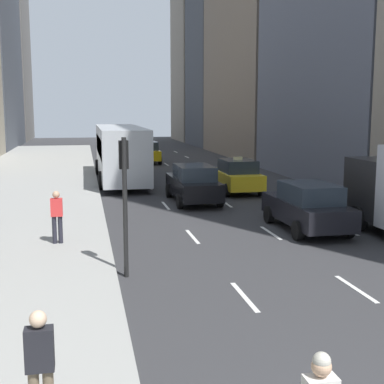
{
  "coord_description": "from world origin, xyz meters",
  "views": [
    {
      "loc": [
        -3.74,
        -3.34,
        4.29
      ],
      "look_at": [
        -0.14,
        14.39,
        1.48
      ],
      "focal_mm": 50.0,
      "sensor_mm": 36.0,
      "label": 1
    }
  ],
  "objects_px": {
    "sedan_silver_behind": "(307,206)",
    "pedestrian_far_walking": "(57,214)",
    "taxi_second": "(237,176)",
    "traffic_light_pole": "(124,184)",
    "sedan_black_near": "(193,183)",
    "pedestrian_near_curb": "(40,366)",
    "taxi_lead": "(147,152)",
    "city_bus": "(120,151)"
  },
  "relations": [
    {
      "from": "sedan_silver_behind",
      "to": "pedestrian_far_walking",
      "type": "relative_size",
      "value": 2.75
    },
    {
      "from": "taxi_second",
      "to": "traffic_light_pole",
      "type": "height_order",
      "value": "traffic_light_pole"
    },
    {
      "from": "sedan_black_near",
      "to": "pedestrian_near_curb",
      "type": "bearing_deg",
      "value": -107.76
    },
    {
      "from": "sedan_black_near",
      "to": "pedestrian_far_walking",
      "type": "xyz_separation_m",
      "value": [
        -5.81,
        -7.26,
        0.18
      ]
    },
    {
      "from": "sedan_black_near",
      "to": "pedestrian_near_curb",
      "type": "height_order",
      "value": "pedestrian_near_curb"
    },
    {
      "from": "taxi_lead",
      "to": "city_bus",
      "type": "height_order",
      "value": "city_bus"
    },
    {
      "from": "taxi_lead",
      "to": "pedestrian_far_walking",
      "type": "distance_m",
      "value": 26.49
    },
    {
      "from": "city_bus",
      "to": "pedestrian_near_curb",
      "type": "bearing_deg",
      "value": -96.17
    },
    {
      "from": "sedan_silver_behind",
      "to": "taxi_lead",
      "type": "bearing_deg",
      "value": 96.36
    },
    {
      "from": "sedan_silver_behind",
      "to": "pedestrian_near_curb",
      "type": "distance_m",
      "value": 13.71
    },
    {
      "from": "city_bus",
      "to": "pedestrian_far_walking",
      "type": "bearing_deg",
      "value": -101.05
    },
    {
      "from": "pedestrian_far_walking",
      "to": "sedan_black_near",
      "type": "bearing_deg",
      "value": 51.31
    },
    {
      "from": "pedestrian_near_curb",
      "to": "taxi_lead",
      "type": "bearing_deg",
      "value": 81.2
    },
    {
      "from": "taxi_second",
      "to": "sedan_silver_behind",
      "type": "xyz_separation_m",
      "value": [
        0.0,
        -8.99,
        -0.01
      ]
    },
    {
      "from": "sedan_black_near",
      "to": "sedan_silver_behind",
      "type": "bearing_deg",
      "value": -66.75
    },
    {
      "from": "taxi_lead",
      "to": "sedan_silver_behind",
      "type": "relative_size",
      "value": 0.97
    },
    {
      "from": "traffic_light_pole",
      "to": "pedestrian_near_curb",
      "type": "bearing_deg",
      "value": -103.24
    },
    {
      "from": "pedestrian_far_walking",
      "to": "city_bus",
      "type": "bearing_deg",
      "value": 78.95
    },
    {
      "from": "pedestrian_near_curb",
      "to": "pedestrian_far_walking",
      "type": "xyz_separation_m",
      "value": [
        -0.25,
        10.12,
        0.0
      ]
    },
    {
      "from": "pedestrian_near_curb",
      "to": "pedestrian_far_walking",
      "type": "bearing_deg",
      "value": 91.41
    },
    {
      "from": "sedan_silver_behind",
      "to": "pedestrian_near_curb",
      "type": "height_order",
      "value": "pedestrian_near_curb"
    },
    {
      "from": "taxi_second",
      "to": "pedestrian_far_walking",
      "type": "bearing_deg",
      "value": -131.51
    },
    {
      "from": "taxi_second",
      "to": "sedan_silver_behind",
      "type": "bearing_deg",
      "value": -90.0
    },
    {
      "from": "city_bus",
      "to": "traffic_light_pole",
      "type": "xyz_separation_m",
      "value": [
        -1.14,
        -18.61,
        0.62
      ]
    },
    {
      "from": "city_bus",
      "to": "pedestrian_far_walking",
      "type": "xyz_separation_m",
      "value": [
        -3.0,
        -15.36,
        -0.72
      ]
    },
    {
      "from": "city_bus",
      "to": "pedestrian_far_walking",
      "type": "distance_m",
      "value": 15.66
    },
    {
      "from": "city_bus",
      "to": "pedestrian_near_curb",
      "type": "xyz_separation_m",
      "value": [
        -2.75,
        -25.47,
        -0.72
      ]
    },
    {
      "from": "taxi_lead",
      "to": "pedestrian_near_curb",
      "type": "height_order",
      "value": "taxi_lead"
    },
    {
      "from": "pedestrian_near_curb",
      "to": "traffic_light_pole",
      "type": "distance_m",
      "value": 7.17
    },
    {
      "from": "city_bus",
      "to": "sedan_black_near",
      "type": "bearing_deg",
      "value": -70.85
    },
    {
      "from": "pedestrian_near_curb",
      "to": "traffic_light_pole",
      "type": "xyz_separation_m",
      "value": [
        1.61,
        6.86,
        1.34
      ]
    },
    {
      "from": "taxi_second",
      "to": "pedestrian_near_curb",
      "type": "xyz_separation_m",
      "value": [
        -8.36,
        -19.85,
        0.19
      ]
    },
    {
      "from": "sedan_silver_behind",
      "to": "city_bus",
      "type": "xyz_separation_m",
      "value": [
        -5.61,
        14.62,
        0.91
      ]
    },
    {
      "from": "taxi_lead",
      "to": "sedan_black_near",
      "type": "relative_size",
      "value": 0.88
    },
    {
      "from": "sedan_silver_behind",
      "to": "traffic_light_pole",
      "type": "xyz_separation_m",
      "value": [
        -6.75,
        -4.0,
        1.54
      ]
    },
    {
      "from": "taxi_lead",
      "to": "sedan_silver_behind",
      "type": "bearing_deg",
      "value": -83.64
    },
    {
      "from": "taxi_second",
      "to": "sedan_black_near",
      "type": "bearing_deg",
      "value": -138.55
    },
    {
      "from": "sedan_silver_behind",
      "to": "city_bus",
      "type": "distance_m",
      "value": 15.68
    },
    {
      "from": "taxi_lead",
      "to": "sedan_silver_behind",
      "type": "height_order",
      "value": "taxi_lead"
    },
    {
      "from": "taxi_lead",
      "to": "traffic_light_pole",
      "type": "xyz_separation_m",
      "value": [
        -3.95,
        -29.1,
        1.53
      ]
    },
    {
      "from": "sedan_silver_behind",
      "to": "pedestrian_near_curb",
      "type": "relative_size",
      "value": 2.75
    },
    {
      "from": "pedestrian_far_walking",
      "to": "taxi_lead",
      "type": "bearing_deg",
      "value": 77.33
    }
  ]
}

